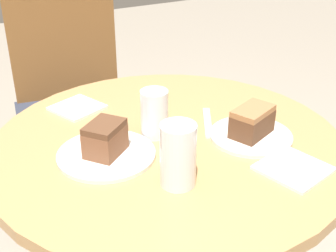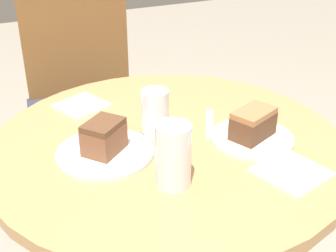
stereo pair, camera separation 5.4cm
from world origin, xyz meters
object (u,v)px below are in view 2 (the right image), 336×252
object	(u,v)px
cake_slice_near	(253,124)
glass_lemonade	(155,115)
plate_near	(252,138)
glass_water	(173,158)
plate_far	(105,153)
chair	(83,97)
cake_slice_far	(104,137)

from	to	relation	value
cake_slice_near	glass_lemonade	bearing A→B (deg)	148.80
plate_near	glass_water	size ratio (longest dim) A/B	1.47
plate_far	glass_water	xyz separation A→B (m)	(0.09, -0.17, 0.06)
cake_slice_near	glass_water	bearing A→B (deg)	-161.03
plate_far	plate_near	bearing A→B (deg)	-13.30
chair	cake_slice_far	xyz separation A→B (m)	(-0.16, -0.84, 0.28)
chair	cake_slice_far	size ratio (longest dim) A/B	7.97
chair	glass_lemonade	distance (m)	0.85
plate_far	cake_slice_near	distance (m)	0.36
cake_slice_far	glass_lemonade	world-z (taller)	glass_lemonade
cake_slice_far	plate_near	bearing A→B (deg)	-13.30
plate_far	glass_water	bearing A→B (deg)	-60.97
chair	glass_water	world-z (taller)	chair
glass_lemonade	plate_far	bearing A→B (deg)	-164.12
chair	glass_lemonade	size ratio (longest dim) A/B	7.80
chair	plate_near	xyz separation A→B (m)	(0.19, -0.92, 0.23)
cake_slice_near	glass_lemonade	distance (m)	0.24
plate_near	glass_lemonade	bearing A→B (deg)	148.80
cake_slice_far	cake_slice_near	bearing A→B (deg)	-13.30
plate_near	cake_slice_far	xyz separation A→B (m)	(-0.35, 0.08, 0.04)
plate_near	cake_slice_near	xyz separation A→B (m)	(0.00, 0.00, 0.04)
plate_far	glass_lemonade	xyz separation A→B (m)	(0.15, 0.04, 0.05)
cake_slice_near	glass_water	distance (m)	0.27
chair	glass_water	size ratio (longest dim) A/B	6.71
glass_water	cake_slice_far	bearing A→B (deg)	119.03
cake_slice_far	glass_water	world-z (taller)	glass_water
glass_lemonade	glass_water	xyz separation A→B (m)	(-0.05, -0.21, 0.01)
plate_near	glass_water	bearing A→B (deg)	-161.03
cake_slice_near	glass_water	xyz separation A→B (m)	(-0.26, -0.09, 0.02)
cake_slice_far	plate_far	bearing A→B (deg)	14.04
plate_far	cake_slice_far	size ratio (longest dim) A/B	1.95
plate_far	glass_water	distance (m)	0.20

